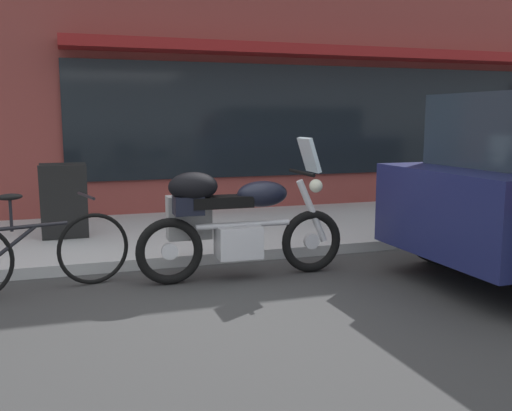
{
  "coord_description": "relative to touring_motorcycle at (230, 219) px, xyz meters",
  "views": [
    {
      "loc": [
        -1.11,
        -4.68,
        1.6
      ],
      "look_at": [
        0.72,
        0.88,
        0.7
      ],
      "focal_mm": 40.14,
      "sensor_mm": 36.0,
      "label": 1
    }
  ],
  "objects": [
    {
      "name": "touring_motorcycle",
      "position": [
        0.0,
        0.0,
        0.0
      ],
      "size": [
        2.14,
        0.68,
        1.4
      ],
      "color": "black",
      "rests_on": "ground_plane"
    },
    {
      "name": "ground_plane",
      "position": [
        -0.39,
        -0.71,
        -0.61
      ],
      "size": [
        80.0,
        80.0,
        0.0
      ],
      "primitive_type": "plane",
      "color": "#323232"
    },
    {
      "name": "storefront_building",
      "position": [
        5.03,
        3.68,
        2.37
      ],
      "size": [
        18.84,
        0.9,
        6.08
      ],
      "color": "brown",
      "rests_on": "ground_plane"
    },
    {
      "name": "sandwich_board_sign",
      "position": [
        -1.57,
        1.91,
        -0.02
      ],
      "size": [
        0.55,
        0.41,
        0.92
      ],
      "color": "black",
      "rests_on": "sidewalk_curb"
    },
    {
      "name": "parked_bicycle",
      "position": [
        -1.83,
        0.08,
        -0.23
      ],
      "size": [
        1.71,
        0.61,
        0.94
      ],
      "color": "black",
      "rests_on": "ground_plane"
    }
  ]
}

